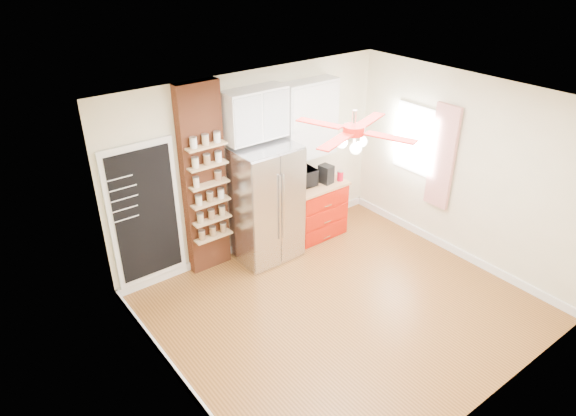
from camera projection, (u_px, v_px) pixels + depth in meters
floor at (342, 308)px, 6.65m from camera, size 4.50×4.50×0.00m
ceiling at (355, 106)px, 5.38m from camera, size 4.50×4.50×0.00m
wall_back at (253, 164)px, 7.41m from camera, size 4.50×0.02×2.70m
wall_front at (501, 304)px, 4.62m from camera, size 4.50×0.02×2.70m
wall_left at (173, 289)px, 4.81m from camera, size 0.02×4.00×2.70m
wall_right at (465, 170)px, 7.22m from camera, size 0.02×4.00×2.70m
chalkboard at (145, 215)px, 6.60m from camera, size 0.95×0.05×1.95m
brick_pillar at (204, 181)px, 6.90m from camera, size 0.60×0.16×2.70m
fridge at (265, 203)px, 7.35m from camera, size 0.90×0.70×1.75m
upper_glass_cabinet at (255, 114)px, 6.89m from camera, size 0.90×0.35×0.70m
red_cabinet at (314, 209)px, 8.11m from camera, size 0.94×0.64×0.90m
upper_shelf_unit at (309, 119)px, 7.55m from camera, size 0.90×0.30×1.15m
window at (416, 139)px, 7.74m from camera, size 0.04×0.75×1.05m
curtain at (442, 157)px, 7.38m from camera, size 0.06×0.40×1.55m
ceiling_fan at (354, 131)px, 5.51m from camera, size 1.40×1.40×0.44m
toaster_oven at (299, 178)px, 7.74m from camera, size 0.50×0.35×0.27m
coffee_maker at (326, 174)px, 7.85m from camera, size 0.19×0.22×0.29m
canister_left at (340, 176)px, 7.94m from camera, size 0.10×0.10×0.16m
canister_right at (330, 174)px, 8.03m from camera, size 0.12×0.12×0.14m
pantry_jar_oats at (196, 183)px, 6.65m from camera, size 0.09×0.09×0.13m
pantry_jar_beans at (218, 176)px, 6.87m from camera, size 0.12×0.12×0.12m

